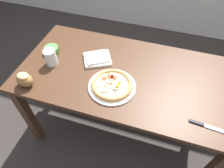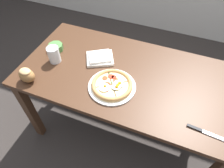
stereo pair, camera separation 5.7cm
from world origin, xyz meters
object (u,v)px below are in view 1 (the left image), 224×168
Objects in this scene: pizza at (112,85)px; napkin_folded at (97,58)px; ramekin_bowl at (52,50)px; dining_table at (125,83)px; bread_piece_near at (24,79)px; water_glass at (51,58)px; knife_main at (207,126)px.

pizza reaches higher than napkin_folded.
ramekin_bowl is 0.36m from napkin_folded.
dining_table is at bearing -15.42° from napkin_folded.
bread_piece_near reaches higher than dining_table.
ramekin_bowl reaches higher than dining_table.
water_glass is at bearing 75.33° from bread_piece_near.
bread_piece_near is 1.00× the size of water_glass.
knife_main is (1.11, 0.04, -0.05)m from bread_piece_near.
water_glass reaches higher than dining_table.
napkin_folded is (0.35, 0.02, -0.01)m from ramekin_bowl.
water_glass is at bearing -172.77° from dining_table.
water_glass is (0.06, -0.11, 0.03)m from ramekin_bowl.
bread_piece_near is at bearing -153.13° from dining_table.
water_glass is (0.06, 0.23, -0.00)m from bread_piece_near.
pizza reaches higher than knife_main.
bread_piece_near is 0.24m from water_glass.
bread_piece_near is at bearing -104.67° from water_glass.
pizza is 1.27× the size of napkin_folded.
ramekin_bowl is 0.97× the size of water_glass.
bread_piece_near is at bearing -89.65° from ramekin_bowl.
dining_table is 0.60m from knife_main.
ramekin_bowl is at bearing 175.86° from dining_table.
bread_piece_near is 0.59× the size of knife_main.
dining_table is 0.67m from bread_piece_near.
bread_piece_near is (0.00, -0.34, 0.03)m from ramekin_bowl.
bread_piece_near is at bearing -164.41° from pizza.
dining_table is at bearing -4.14° from ramekin_bowl.
napkin_folded is 2.06× the size of bread_piece_near.
ramekin_bowl is 0.47× the size of napkin_folded.
napkin_folded is 1.23× the size of knife_main.
napkin_folded is at bearing 45.53° from bread_piece_near.
napkin_folded reaches higher than dining_table.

